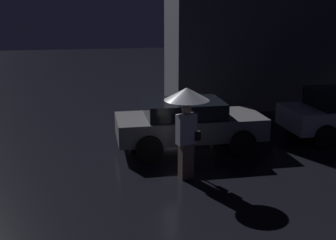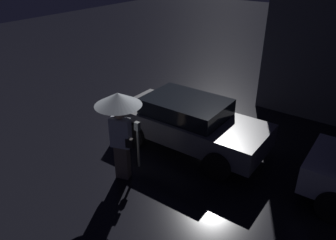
# 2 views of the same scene
# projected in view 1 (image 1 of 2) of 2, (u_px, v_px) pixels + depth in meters

# --- Properties ---
(parked_car_grey) EXTENTS (4.15, 1.93, 1.40)m
(parked_car_grey) POSITION_uv_depth(u_px,v_px,m) (188.00, 123.00, 11.95)
(parked_car_grey) COLOR slate
(parked_car_grey) RESTS_ON ground
(pedestrian_with_umbrella) EXTENTS (1.04, 1.04, 2.20)m
(pedestrian_with_umbrella) POSITION_uv_depth(u_px,v_px,m) (187.00, 109.00, 9.63)
(pedestrian_with_umbrella) COLOR #66564C
(pedestrian_with_umbrella) RESTS_ON ground
(parking_meter) EXTENTS (0.12, 0.10, 1.27)m
(parking_meter) POSITION_uv_depth(u_px,v_px,m) (182.00, 140.00, 10.39)
(parking_meter) COLOR #4C5154
(parking_meter) RESTS_ON ground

